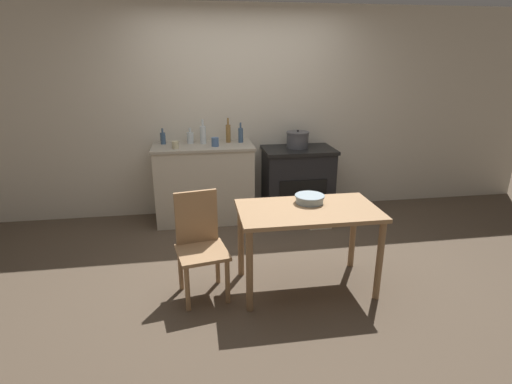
{
  "coord_description": "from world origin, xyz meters",
  "views": [
    {
      "loc": [
        -0.61,
        -3.45,
        1.94
      ],
      "look_at": [
        0.0,
        0.42,
        0.62
      ],
      "focal_mm": 28.0,
      "sensor_mm": 36.0,
      "label": 1
    }
  ],
  "objects_px": {
    "bottle_center_left": "(228,133)",
    "cup_mid_right": "(215,142)",
    "stove": "(297,182)",
    "bottle_center": "(241,135)",
    "stock_pot": "(298,140)",
    "bottle_far_left": "(203,134)",
    "work_table": "(308,220)",
    "mixing_bowl_large": "(310,198)",
    "flour_sack": "(319,213)",
    "bottle_mid_left": "(190,137)",
    "cup_center_right": "(175,145)",
    "chair": "(200,243)",
    "bottle_left": "(163,138)"
  },
  "relations": [
    {
      "from": "bottle_center_left",
      "to": "cup_mid_right",
      "type": "distance_m",
      "value": 0.28
    },
    {
      "from": "stove",
      "to": "bottle_center",
      "type": "relative_size",
      "value": 3.64
    },
    {
      "from": "stock_pot",
      "to": "bottle_far_left",
      "type": "height_order",
      "value": "bottle_far_left"
    },
    {
      "from": "work_table",
      "to": "mixing_bowl_large",
      "type": "xyz_separation_m",
      "value": [
        0.05,
        0.14,
        0.15
      ]
    },
    {
      "from": "stove",
      "to": "flour_sack",
      "type": "relative_size",
      "value": 2.5
    },
    {
      "from": "bottle_mid_left",
      "to": "work_table",
      "type": "bearing_deg",
      "value": -62.48
    },
    {
      "from": "mixing_bowl_large",
      "to": "cup_mid_right",
      "type": "relative_size",
      "value": 2.5
    },
    {
      "from": "bottle_center_left",
      "to": "bottle_far_left",
      "type": "bearing_deg",
      "value": -174.5
    },
    {
      "from": "work_table",
      "to": "bottle_mid_left",
      "type": "bearing_deg",
      "value": 117.52
    },
    {
      "from": "bottle_far_left",
      "to": "cup_center_right",
      "type": "xyz_separation_m",
      "value": [
        -0.33,
        -0.22,
        -0.07
      ]
    },
    {
      "from": "bottle_far_left",
      "to": "cup_mid_right",
      "type": "relative_size",
      "value": 2.83
    },
    {
      "from": "flour_sack",
      "to": "cup_center_right",
      "type": "bearing_deg",
      "value": 168.96
    },
    {
      "from": "chair",
      "to": "bottle_far_left",
      "type": "relative_size",
      "value": 3.04
    },
    {
      "from": "chair",
      "to": "flour_sack",
      "type": "xyz_separation_m",
      "value": [
        1.43,
        1.19,
        -0.29
      ]
    },
    {
      "from": "bottle_center_left",
      "to": "cup_mid_right",
      "type": "bearing_deg",
      "value": -129.84
    },
    {
      "from": "work_table",
      "to": "bottle_far_left",
      "type": "bearing_deg",
      "value": 114.2
    },
    {
      "from": "mixing_bowl_large",
      "to": "bottle_far_left",
      "type": "relative_size",
      "value": 0.88
    },
    {
      "from": "bottle_far_left",
      "to": "stock_pot",
      "type": "bearing_deg",
      "value": -2.17
    },
    {
      "from": "stove",
      "to": "bottle_center_left",
      "type": "height_order",
      "value": "bottle_center_left"
    },
    {
      "from": "bottle_left",
      "to": "bottle_mid_left",
      "type": "relative_size",
      "value": 1.02
    },
    {
      "from": "work_table",
      "to": "bottle_center_left",
      "type": "bearing_deg",
      "value": 105.32
    },
    {
      "from": "stove",
      "to": "cup_mid_right",
      "type": "distance_m",
      "value": 1.18
    },
    {
      "from": "bottle_far_left",
      "to": "bottle_center",
      "type": "relative_size",
      "value": 1.21
    },
    {
      "from": "mixing_bowl_large",
      "to": "cup_center_right",
      "type": "distance_m",
      "value": 1.87
    },
    {
      "from": "stove",
      "to": "bottle_left",
      "type": "height_order",
      "value": "bottle_left"
    },
    {
      "from": "bottle_mid_left",
      "to": "bottle_center_left",
      "type": "bearing_deg",
      "value": -2.45
    },
    {
      "from": "bottle_left",
      "to": "cup_mid_right",
      "type": "xyz_separation_m",
      "value": [
        0.61,
        -0.23,
        -0.02
      ]
    },
    {
      "from": "bottle_mid_left",
      "to": "flour_sack",
      "type": "bearing_deg",
      "value": -21.85
    },
    {
      "from": "flour_sack",
      "to": "bottle_center",
      "type": "bearing_deg",
      "value": 147.8
    },
    {
      "from": "flour_sack",
      "to": "bottle_mid_left",
      "type": "distance_m",
      "value": 1.81
    },
    {
      "from": "flour_sack",
      "to": "stock_pot",
      "type": "xyz_separation_m",
      "value": [
        -0.17,
        0.5,
        0.79
      ]
    },
    {
      "from": "mixing_bowl_large",
      "to": "flour_sack",
      "type": "bearing_deg",
      "value": 66.97
    },
    {
      "from": "bottle_center",
      "to": "bottle_left",
      "type": "bearing_deg",
      "value": 177.29
    },
    {
      "from": "bottle_far_left",
      "to": "bottle_mid_left",
      "type": "bearing_deg",
      "value": 162.29
    },
    {
      "from": "stock_pot",
      "to": "mixing_bowl_large",
      "type": "bearing_deg",
      "value": -100.8
    },
    {
      "from": "bottle_left",
      "to": "mixing_bowl_large",
      "type": "bearing_deg",
      "value": -52.0
    },
    {
      "from": "work_table",
      "to": "bottle_mid_left",
      "type": "height_order",
      "value": "bottle_mid_left"
    },
    {
      "from": "bottle_center_left",
      "to": "chair",
      "type": "bearing_deg",
      "value": -103.12
    },
    {
      "from": "bottle_mid_left",
      "to": "mixing_bowl_large",
      "type": "bearing_deg",
      "value": -59.41
    },
    {
      "from": "stove",
      "to": "cup_center_right",
      "type": "relative_size",
      "value": 10.46
    },
    {
      "from": "bottle_center_left",
      "to": "cup_center_right",
      "type": "distance_m",
      "value": 0.68
    },
    {
      "from": "stock_pot",
      "to": "cup_center_right",
      "type": "distance_m",
      "value": 1.5
    },
    {
      "from": "bottle_far_left",
      "to": "cup_mid_right",
      "type": "height_order",
      "value": "bottle_far_left"
    },
    {
      "from": "work_table",
      "to": "flour_sack",
      "type": "relative_size",
      "value": 3.36
    },
    {
      "from": "work_table",
      "to": "bottle_center_left",
      "type": "xyz_separation_m",
      "value": [
        -0.5,
        1.82,
        0.43
      ]
    },
    {
      "from": "bottle_far_left",
      "to": "cup_center_right",
      "type": "distance_m",
      "value": 0.4
    },
    {
      "from": "mixing_bowl_large",
      "to": "bottle_left",
      "type": "height_order",
      "value": "bottle_left"
    },
    {
      "from": "mixing_bowl_large",
      "to": "cup_center_right",
      "type": "height_order",
      "value": "cup_center_right"
    },
    {
      "from": "chair",
      "to": "cup_mid_right",
      "type": "height_order",
      "value": "cup_mid_right"
    },
    {
      "from": "chair",
      "to": "stock_pot",
      "type": "bearing_deg",
      "value": 42.68
    }
  ]
}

